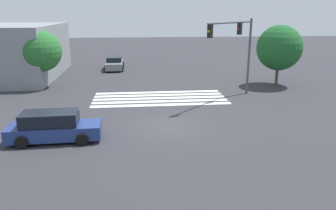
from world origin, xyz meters
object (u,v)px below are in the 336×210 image
object	(u,v)px
car_0	(53,127)
tree_corner_b	(279,48)
car_3	(114,63)
tree_corner_c	(41,51)
traffic_signal_mast	(238,42)

from	to	relation	value
car_0	tree_corner_b	size ratio (longest dim) A/B	0.88
car_3	tree_corner_c	size ratio (longest dim) A/B	0.98
tree_corner_b	tree_corner_c	size ratio (longest dim) A/B	1.09
car_3	tree_corner_b	world-z (taller)	tree_corner_b
tree_corner_b	car_0	bearing A→B (deg)	34.44
car_3	tree_corner_b	size ratio (longest dim) A/B	0.90
traffic_signal_mast	tree_corner_c	xyz separation A→B (m)	(15.66, -5.41, -1.14)
tree_corner_b	traffic_signal_mast	bearing A→B (deg)	39.48
traffic_signal_mast	tree_corner_c	distance (m)	16.61
car_0	car_3	bearing A→B (deg)	82.91
car_0	tree_corner_c	distance (m)	13.63
tree_corner_b	tree_corner_c	xyz separation A→B (m)	(20.77, -1.20, -0.19)
car_3	tree_corner_c	world-z (taller)	tree_corner_c
traffic_signal_mast	car_3	distance (m)	17.79
traffic_signal_mast	tree_corner_c	size ratio (longest dim) A/B	1.21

